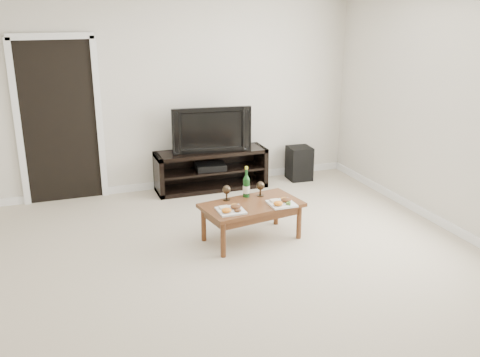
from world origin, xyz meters
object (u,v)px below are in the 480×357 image
object	(u,v)px
media_console	(211,170)
subwoofer	(299,163)
television	(211,129)
coffee_table	(252,222)

from	to	relation	value
media_console	subwoofer	distance (m)	1.34
television	coffee_table	world-z (taller)	television
media_console	coffee_table	size ratio (longest dim) A/B	1.45
television	subwoofer	distance (m)	1.47
media_console	coffee_table	bearing A→B (deg)	-92.53
coffee_table	television	bearing A→B (deg)	87.47
television	subwoofer	bearing A→B (deg)	5.70
media_console	coffee_table	distance (m)	1.77
subwoofer	coffee_table	xyz separation A→B (m)	(-1.41, -1.74, -0.03)
television	subwoofer	world-z (taller)	television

